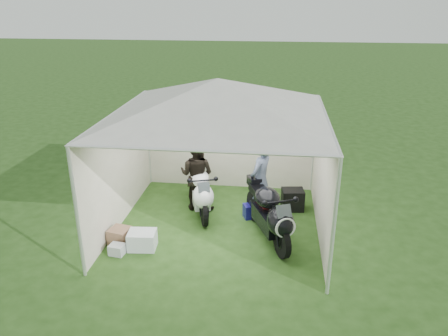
% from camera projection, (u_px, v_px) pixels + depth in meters
% --- Properties ---
extents(ground, '(80.00, 80.00, 0.00)m').
position_uv_depth(ground, '(219.00, 225.00, 8.97)').
color(ground, '#204113').
rests_on(ground, ground).
extents(canopy_tent, '(5.66, 5.66, 3.00)m').
position_uv_depth(canopy_tent, '(218.00, 101.00, 8.06)').
color(canopy_tent, silver).
rests_on(canopy_tent, ground).
extents(motorcycle_white, '(0.84, 1.88, 0.95)m').
position_uv_depth(motorcycle_white, '(200.00, 190.00, 9.29)').
color(motorcycle_white, black).
rests_on(motorcycle_white, ground).
extents(motorcycle_black, '(1.05, 1.99, 1.03)m').
position_uv_depth(motorcycle_black, '(270.00, 213.00, 8.22)').
color(motorcycle_black, black).
rests_on(motorcycle_black, ground).
extents(paddock_stand, '(0.46, 0.38, 0.30)m').
position_uv_depth(paddock_stand, '(253.00, 211.00, 9.23)').
color(paddock_stand, '#2420AC').
rests_on(paddock_stand, ground).
extents(person_dark_jacket, '(0.89, 0.77, 1.59)m').
position_uv_depth(person_dark_jacket, '(197.00, 175.00, 9.39)').
color(person_dark_jacket, black).
rests_on(person_dark_jacket, ground).
extents(person_blue_jacket, '(0.63, 0.73, 1.69)m').
position_uv_depth(person_blue_jacket, '(260.00, 181.00, 8.96)').
color(person_blue_jacket, slate).
rests_on(person_blue_jacket, ground).
extents(equipment_box, '(0.51, 0.44, 0.47)m').
position_uv_depth(equipment_box, '(293.00, 200.00, 9.54)').
color(equipment_box, black).
rests_on(equipment_box, ground).
extents(crate_0, '(0.53, 0.43, 0.34)m').
position_uv_depth(crate_0, '(142.00, 240.00, 8.08)').
color(crate_0, silver).
rests_on(crate_0, ground).
extents(crate_1, '(0.42, 0.42, 0.32)m').
position_uv_depth(crate_1, '(120.00, 236.00, 8.23)').
color(crate_1, '#896349').
rests_on(crate_1, ground).
extents(crate_2, '(0.30, 0.26, 0.19)m').
position_uv_depth(crate_2, '(117.00, 249.00, 7.91)').
color(crate_2, '#B3B8BC').
rests_on(crate_2, ground).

